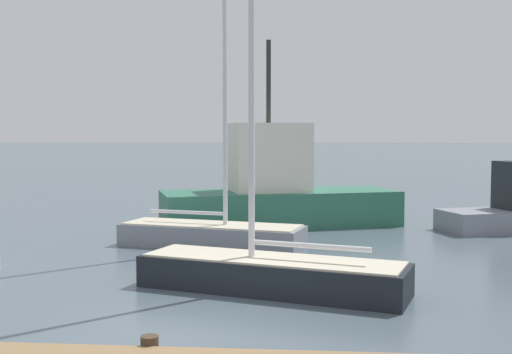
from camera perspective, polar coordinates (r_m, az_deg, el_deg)
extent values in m
plane|color=#4C5B66|center=(11.09, -6.51, -13.43)|extent=(600.00, 600.00, 0.00)
cube|color=gray|center=(18.72, -4.03, -5.33)|extent=(5.67, 2.86, 0.64)
cube|color=beige|center=(18.67, -4.04, -4.30)|extent=(5.43, 2.68, 0.04)
cylinder|color=silver|center=(18.50, -2.84, 11.64)|extent=(0.13, 0.13, 10.34)
cylinder|color=silver|center=(18.94, -6.25, -3.19)|extent=(2.40, 0.69, 0.10)
cube|color=black|center=(13.42, 1.42, -8.89)|extent=(5.89, 3.16, 0.67)
cube|color=beige|center=(13.34, 1.42, -7.40)|extent=(5.63, 2.97, 0.04)
cylinder|color=silver|center=(13.35, -0.41, 10.32)|extent=(0.14, 0.14, 8.26)
cylinder|color=silver|center=(13.02, 4.84, -6.21)|extent=(2.48, 0.88, 0.11)
cube|color=#2D6B51|center=(23.06, 2.15, -2.83)|extent=(8.99, 5.54, 1.27)
cube|color=silver|center=(22.80, 1.13, 1.79)|extent=(3.27, 2.99, 2.45)
cylinder|color=#262626|center=(22.87, 1.14, 8.60)|extent=(0.17, 0.17, 2.98)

